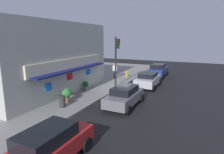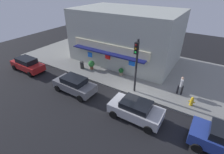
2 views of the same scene
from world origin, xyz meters
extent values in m
plane|color=black|center=(0.00, 0.00, 0.00)|extent=(51.35, 51.35, 0.00)
cube|color=gray|center=(0.00, 5.72, 0.08)|extent=(34.23, 11.44, 0.17)
cube|color=#ADB2A8|center=(-4.09, 6.91, 3.29)|extent=(12.51, 7.88, 6.24)
cube|color=beige|center=(-4.09, 2.89, 2.84)|extent=(9.51, 0.16, 0.92)
cube|color=navy|center=(-4.09, 2.54, 2.42)|extent=(9.01, 0.90, 0.12)
cube|color=blue|center=(-6.82, 2.91, 1.45)|extent=(0.59, 0.08, 0.58)
cube|color=red|center=(-4.25, 2.91, 1.78)|extent=(0.64, 0.08, 0.55)
cube|color=blue|center=(-1.23, 2.91, 1.71)|extent=(0.70, 0.08, 0.48)
cylinder|color=black|center=(0.27, 0.62, 2.66)|extent=(0.18, 0.18, 4.99)
cube|color=black|center=(0.27, 0.37, 4.48)|extent=(0.32, 0.28, 0.95)
sphere|color=maroon|center=(0.27, 0.22, 4.78)|extent=(0.18, 0.18, 0.18)
sphere|color=brown|center=(0.27, 0.22, 4.48)|extent=(0.18, 0.18, 0.18)
sphere|color=#1ED83F|center=(0.27, 0.22, 4.18)|extent=(0.18, 0.18, 0.18)
cylinder|color=gold|center=(5.17, 1.26, 0.48)|extent=(0.27, 0.27, 0.62)
sphere|color=gold|center=(5.17, 1.26, 0.86)|extent=(0.23, 0.23, 0.23)
cylinder|color=gold|center=(4.98, 1.26, 0.51)|extent=(0.12, 0.10, 0.10)
cylinder|color=gold|center=(5.36, 1.26, 0.51)|extent=(0.12, 0.10, 0.10)
cylinder|color=#2D2D2D|center=(-7.00, 1.54, 0.58)|extent=(0.44, 0.44, 0.83)
cylinder|color=black|center=(4.14, 2.40, 0.60)|extent=(0.18, 0.18, 0.87)
cylinder|color=black|center=(3.78, 2.36, 0.60)|extent=(0.18, 0.18, 0.87)
cube|color=silver|center=(3.96, 2.38, 1.37)|extent=(0.29, 0.46, 0.67)
sphere|color=tan|center=(3.96, 2.38, 1.85)|extent=(0.22, 0.22, 0.22)
cylinder|color=silver|center=(3.93, 2.62, 1.34)|extent=(0.11, 0.11, 0.60)
cylinder|color=silver|center=(3.99, 2.14, 1.34)|extent=(0.11, 0.11, 0.60)
cylinder|color=gray|center=(-2.29, 2.59, 0.33)|extent=(0.46, 0.46, 0.33)
sphere|color=#195623|center=(-2.29, 2.59, 0.73)|extent=(0.54, 0.54, 0.54)
cylinder|color=brown|center=(-5.92, 1.99, 0.35)|extent=(0.40, 0.40, 0.37)
sphere|color=#2D7A33|center=(-5.92, 1.99, 0.86)|extent=(0.75, 0.75, 0.75)
cube|color=slate|center=(-4.54, -2.28, 0.68)|extent=(4.14, 1.79, 0.71)
cube|color=black|center=(-4.54, -2.28, 1.28)|extent=(2.24, 1.48, 0.50)
cylinder|color=black|center=(-3.09, -1.43, 0.32)|extent=(0.64, 0.23, 0.64)
cylinder|color=black|center=(-3.11, -3.16, 0.32)|extent=(0.64, 0.23, 0.64)
cylinder|color=black|center=(-5.97, -1.39, 0.32)|extent=(0.64, 0.23, 0.64)
cylinder|color=black|center=(-6.00, -3.13, 0.32)|extent=(0.64, 0.23, 0.64)
cube|color=navy|center=(7.74, -2.11, 0.74)|extent=(4.34, 1.91, 0.83)
cube|color=black|center=(7.74, -2.11, 1.41)|extent=(2.35, 1.60, 0.52)
cylinder|color=black|center=(9.26, -1.18, 0.32)|extent=(0.64, 0.22, 0.64)
cylinder|color=black|center=(9.25, -3.07, 0.32)|extent=(0.64, 0.22, 0.64)
cylinder|color=black|center=(6.23, -1.16, 0.32)|extent=(0.64, 0.22, 0.64)
cylinder|color=black|center=(6.22, -3.05, 0.32)|extent=(0.64, 0.22, 0.64)
cube|color=#AD1E1E|center=(-12.20, -2.01, 0.67)|extent=(4.35, 1.72, 0.70)
cube|color=black|center=(-12.20, -2.01, 1.30)|extent=(2.36, 1.43, 0.55)
cylinder|color=black|center=(-10.67, -1.19, 0.32)|extent=(0.64, 0.23, 0.64)
cylinder|color=black|center=(-10.69, -2.87, 0.32)|extent=(0.64, 0.23, 0.64)
cube|color=#B7B7BC|center=(1.77, -2.37, 0.69)|extent=(4.01, 1.87, 0.75)
cube|color=black|center=(1.77, -2.37, 1.29)|extent=(2.17, 1.57, 0.45)
cylinder|color=black|center=(3.17, -1.43, 0.32)|extent=(0.64, 0.22, 0.64)
cylinder|color=black|center=(3.17, -3.30, 0.32)|extent=(0.64, 0.22, 0.64)
cylinder|color=black|center=(0.36, -1.44, 0.32)|extent=(0.64, 0.22, 0.64)
cylinder|color=black|center=(0.37, -3.30, 0.32)|extent=(0.64, 0.22, 0.64)
camera|label=1|loc=(-17.33, -7.26, 5.05)|focal=30.77mm
camera|label=2|loc=(5.24, -11.24, 9.11)|focal=26.18mm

